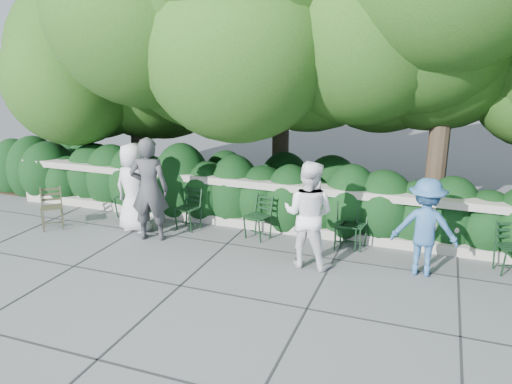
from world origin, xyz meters
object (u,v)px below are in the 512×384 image
(chair_a, at_px, (184,231))
(chair_f, at_px, (344,251))
(chair_d, at_px, (350,250))
(person_woman_grey, at_px, (149,189))
(chair_b, at_px, (124,219))
(person_casual_man, at_px, (308,214))
(person_businessman, at_px, (134,188))
(person_older_blue, at_px, (425,227))
(chair_weathered, at_px, (54,231))
(chair_e, at_px, (512,276))
(chair_c, at_px, (253,240))

(chair_a, relative_size, chair_f, 1.00)
(chair_d, relative_size, person_woman_grey, 0.43)
(chair_b, xyz_separation_m, person_casual_man, (4.23, -0.87, 0.89))
(person_woman_grey, bearing_deg, person_businessman, -43.77)
(chair_b, xyz_separation_m, person_older_blue, (6.04, -0.55, 0.79))
(chair_a, distance_m, person_casual_man, 2.90)
(chair_f, relative_size, person_woman_grey, 0.43)
(chair_weathered, relative_size, person_casual_man, 0.47)
(chair_d, relative_size, person_casual_man, 0.47)
(person_businessman, bearing_deg, chair_weathered, 24.32)
(chair_e, height_order, person_older_blue, person_older_blue)
(chair_f, distance_m, chair_weathered, 5.70)
(chair_a, distance_m, chair_d, 3.26)
(person_older_blue, bearing_deg, person_businessman, -2.53)
(chair_a, xyz_separation_m, person_woman_grey, (-0.39, -0.56, 0.98))
(chair_c, bearing_deg, person_woman_grey, -143.97)
(chair_d, bearing_deg, chair_f, -137.46)
(chair_f, bearing_deg, person_older_blue, -27.60)
(chair_c, bearing_deg, chair_b, -165.07)
(chair_a, bearing_deg, chair_e, 10.26)
(chair_c, bearing_deg, chair_weathered, -148.47)
(chair_c, height_order, person_woman_grey, person_woman_grey)
(chair_a, distance_m, chair_b, 1.56)
(chair_d, xyz_separation_m, person_older_blue, (1.23, -0.53, 0.79))
(person_casual_man, bearing_deg, person_older_blue, -165.58)
(chair_d, distance_m, chair_f, 0.11)
(chair_c, relative_size, person_businessman, 0.48)
(chair_d, height_order, person_older_blue, person_older_blue)
(chair_a, bearing_deg, person_businessman, -152.86)
(chair_d, bearing_deg, chair_e, 4.99)
(chair_f, bearing_deg, person_businessman, 177.62)
(chair_f, height_order, person_casual_man, person_casual_man)
(chair_c, relative_size, chair_weathered, 1.00)
(chair_weathered, relative_size, person_older_blue, 0.53)
(chair_e, bearing_deg, chair_b, 159.10)
(chair_e, bearing_deg, person_woman_grey, 165.87)
(person_casual_man, bearing_deg, chair_d, -119.76)
(chair_weathered, height_order, person_casual_man, person_casual_man)
(chair_b, xyz_separation_m, person_businessman, (0.64, -0.49, 0.88))
(person_casual_man, height_order, person_older_blue, person_casual_man)
(chair_a, distance_m, person_businessman, 1.30)
(chair_d, distance_m, person_woman_grey, 3.84)
(chair_c, height_order, chair_d, same)
(chair_e, xyz_separation_m, person_woman_grey, (-6.25, -0.60, 0.98))
(chair_c, xyz_separation_m, person_woman_grey, (-1.84, -0.58, 0.98))
(chair_weathered, distance_m, person_woman_grey, 2.31)
(chair_f, xyz_separation_m, person_older_blue, (1.32, -0.47, 0.79))
(chair_c, bearing_deg, chair_e, 18.73)
(chair_b, height_order, chair_f, same)
(chair_d, xyz_separation_m, person_businessman, (-4.16, -0.47, 0.88))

